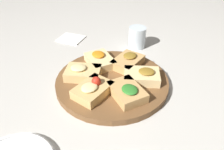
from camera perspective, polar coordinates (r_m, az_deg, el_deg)
The scene contains 10 objects.
ground_plane at distance 0.74m, azimuth -0.00°, elevation -2.30°, with size 3.00×3.00×0.00m, color beige.
serving_board at distance 0.73m, azimuth -0.00°, elevation -1.64°, with size 0.37×0.37×0.02m, color brown.
focaccia_slice_0 at distance 0.65m, azimuth -5.03°, elevation -3.76°, with size 0.12×0.14×0.05m.
focaccia_slice_1 at distance 0.65m, azimuth 3.96°, elevation -4.39°, with size 0.13×0.14×0.04m.
focaccia_slice_2 at distance 0.72m, azimuth 7.84°, elevation -0.24°, with size 0.12×0.09×0.04m.
focaccia_slice_3 at distance 0.78m, azimuth 4.14°, elevation 3.52°, with size 0.12×0.14×0.04m.
focaccia_slice_4 at distance 0.79m, azimuth -3.18°, elevation 3.82°, with size 0.13×0.14×0.04m.
focaccia_slice_5 at distance 0.73m, azimuth -7.65°, elevation 0.63°, with size 0.12×0.09×0.04m.
water_glass at distance 0.94m, azimuth 6.56°, elevation 9.73°, with size 0.07×0.07×0.09m, color silver.
napkin_stack at distance 1.04m, azimuth -10.65°, elevation 9.45°, with size 0.11×0.09×0.01m, color white.
Camera 1 is at (-0.11, 0.57, 0.45)m, focal length 35.00 mm.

